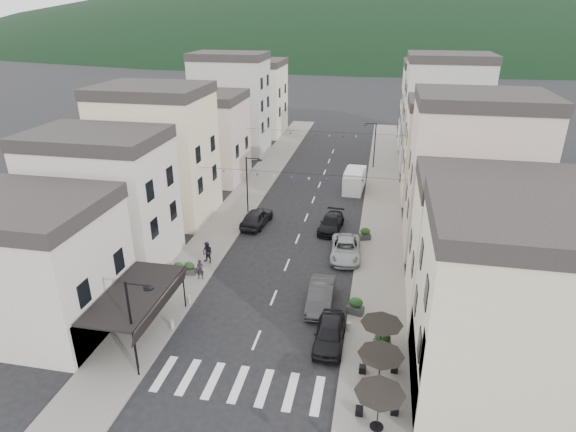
# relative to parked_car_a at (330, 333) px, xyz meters

# --- Properties ---
(ground) EXTENTS (700.00, 700.00, 0.00)m
(ground) POSITION_rel_parked_car_a_xyz_m (-4.60, -6.56, -0.78)
(ground) COLOR black
(ground) RESTS_ON ground
(sidewalk_left) EXTENTS (4.00, 76.00, 0.12)m
(sidewalk_left) POSITION_rel_parked_car_a_xyz_m (-12.10, 25.44, -0.72)
(sidewalk_left) COLOR slate
(sidewalk_left) RESTS_ON ground
(sidewalk_right) EXTENTS (4.00, 76.00, 0.12)m
(sidewalk_right) POSITION_rel_parked_car_a_xyz_m (2.90, 25.44, -0.72)
(sidewalk_right) COLOR slate
(sidewalk_right) RESTS_ON ground
(hill_backdrop) EXTENTS (640.00, 360.00, 70.00)m
(hill_backdrop) POSITION_rel_parked_car_a_xyz_m (-4.60, 293.44, -0.78)
(hill_backdrop) COLOR black
(hill_backdrop) RESTS_ON ground
(boutique_building) EXTENTS (12.00, 8.00, 8.00)m
(boutique_building) POSITION_rel_parked_car_a_xyz_m (-20.10, -1.56, 3.22)
(boutique_building) COLOR beige
(boutique_building) RESTS_ON ground
(bistro_building) EXTENTS (10.00, 8.00, 10.00)m
(bistro_building) POSITION_rel_parked_car_a_xyz_m (9.90, -2.56, 4.22)
(bistro_building) COLOR beige
(bistro_building) RESTS_ON ground
(boutique_awning) EXTENTS (3.77, 7.50, 3.28)m
(boutique_awning) POSITION_rel_parked_car_a_xyz_m (-11.85, -1.56, 2.34)
(boutique_awning) COLOR black
(boutique_awning) RESTS_ON ground
(buildings_row_left) EXTENTS (10.20, 54.16, 14.00)m
(buildings_row_left) POSITION_rel_parked_car_a_xyz_m (-19.10, 31.20, 5.35)
(buildings_row_left) COLOR beige
(buildings_row_left) RESTS_ON ground
(buildings_row_right) EXTENTS (10.20, 54.16, 14.50)m
(buildings_row_right) POSITION_rel_parked_car_a_xyz_m (9.90, 30.04, 5.54)
(buildings_row_right) COLOR beige
(buildings_row_right) RESTS_ON ground
(cafe_terrace) EXTENTS (2.50, 8.10, 2.53)m
(cafe_terrace) POSITION_rel_parked_car_a_xyz_m (3.10, -3.76, 1.58)
(cafe_terrace) COLOR black
(cafe_terrace) RESTS_ON ground
(streetlamp_left_near) EXTENTS (1.70, 0.56, 6.00)m
(streetlamp_left_near) POSITION_rel_parked_car_a_xyz_m (-10.42, -4.56, 2.92)
(streetlamp_left_near) COLOR black
(streetlamp_left_near) RESTS_ON ground
(streetlamp_left_far) EXTENTS (1.70, 0.56, 6.00)m
(streetlamp_left_far) POSITION_rel_parked_car_a_xyz_m (-10.42, 19.44, 2.92)
(streetlamp_left_far) COLOR black
(streetlamp_left_far) RESTS_ON ground
(streetlamp_right_far) EXTENTS (1.70, 0.56, 6.00)m
(streetlamp_right_far) POSITION_rel_parked_car_a_xyz_m (1.22, 37.44, 2.92)
(streetlamp_right_far) COLOR black
(streetlamp_right_far) RESTS_ON ground
(bollards) EXTENTS (11.66, 10.26, 0.60)m
(bollards) POSITION_rel_parked_car_a_xyz_m (-4.60, -1.06, -0.36)
(bollards) COLOR gray
(bollards) RESTS_ON ground
(bunting_near) EXTENTS (19.00, 0.28, 0.62)m
(bunting_near) POSITION_rel_parked_car_a_xyz_m (-4.60, 15.44, 4.88)
(bunting_near) COLOR black
(bunting_near) RESTS_ON ground
(bunting_far) EXTENTS (19.00, 0.28, 0.62)m
(bunting_far) POSITION_rel_parked_car_a_xyz_m (-4.60, 31.44, 4.88)
(bunting_far) COLOR black
(bunting_far) RESTS_ON ground
(parked_car_a) EXTENTS (1.85, 4.56, 1.55)m
(parked_car_a) POSITION_rel_parked_car_a_xyz_m (0.00, 0.00, 0.00)
(parked_car_a) COLOR black
(parked_car_a) RESTS_ON ground
(parked_car_b) EXTENTS (1.82, 4.96, 1.62)m
(parked_car_b) POSITION_rel_parked_car_a_xyz_m (-1.10, 4.13, 0.04)
(parked_car_b) COLOR #2F2F31
(parked_car_b) RESTS_ON ground
(parked_car_c) EXTENTS (2.82, 5.52, 1.49)m
(parked_car_c) POSITION_rel_parked_car_a_xyz_m (0.00, 11.77, -0.03)
(parked_car_c) COLOR #9A9EA2
(parked_car_c) RESTS_ON ground
(parked_car_d) EXTENTS (2.36, 4.97, 1.40)m
(parked_car_d) POSITION_rel_parked_car_a_xyz_m (-1.80, 16.99, -0.08)
(parked_car_d) COLOR black
(parked_car_d) RESTS_ON ground
(parked_car_e) EXTENTS (2.57, 5.14, 1.68)m
(parked_car_e) POSITION_rel_parked_car_a_xyz_m (-9.05, 16.68, 0.06)
(parked_car_e) COLOR black
(parked_car_e) RESTS_ON ground
(delivery_van) EXTENTS (2.40, 5.44, 2.56)m
(delivery_van) POSITION_rel_parked_car_a_xyz_m (-0.42, 28.52, 0.48)
(delivery_van) COLOR silver
(delivery_van) RESTS_ON ground
(pedestrian_a) EXTENTS (0.65, 0.49, 1.60)m
(pedestrian_a) POSITION_rel_parked_car_a_xyz_m (-10.74, 5.84, 0.14)
(pedestrian_a) COLOR black
(pedestrian_a) RESTS_ON sidewalk_left
(pedestrian_b) EXTENTS (1.09, 0.97, 1.85)m
(pedestrian_b) POSITION_rel_parked_car_a_xyz_m (-11.05, 8.37, 0.27)
(pedestrian_b) COLOR #25202A
(pedestrian_b) RESTS_ON sidewalk_left
(planter_la) EXTENTS (0.98, 0.55, 1.09)m
(planter_la) POSITION_rel_parked_car_a_xyz_m (-12.60, 6.04, -0.13)
(planter_la) COLOR #2E2E30
(planter_la) RESTS_ON sidewalk_left
(planter_lb) EXTENTS (0.98, 0.58, 1.07)m
(planter_lb) POSITION_rel_parked_car_a_xyz_m (-11.82, 6.31, -0.14)
(planter_lb) COLOR #323234
(planter_lb) RESTS_ON sidewalk_left
(planter_ra) EXTENTS (1.13, 0.69, 1.21)m
(planter_ra) POSITION_rel_parked_car_a_xyz_m (3.26, -0.02, -0.07)
(planter_ra) COLOR #2E2D30
(planter_ra) RESTS_ON sidewalk_right
(planter_rb) EXTENTS (1.23, 0.86, 1.25)m
(planter_rb) POSITION_rel_parked_car_a_xyz_m (1.40, 3.45, -0.05)
(planter_rb) COLOR #323235
(planter_rb) RESTS_ON sidewalk_right
(planter_rc) EXTENTS (1.13, 0.84, 1.13)m
(planter_rc) POSITION_rel_parked_car_a_xyz_m (1.48, 15.29, -0.10)
(planter_rc) COLOR #303033
(planter_rc) RESTS_ON sidewalk_right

